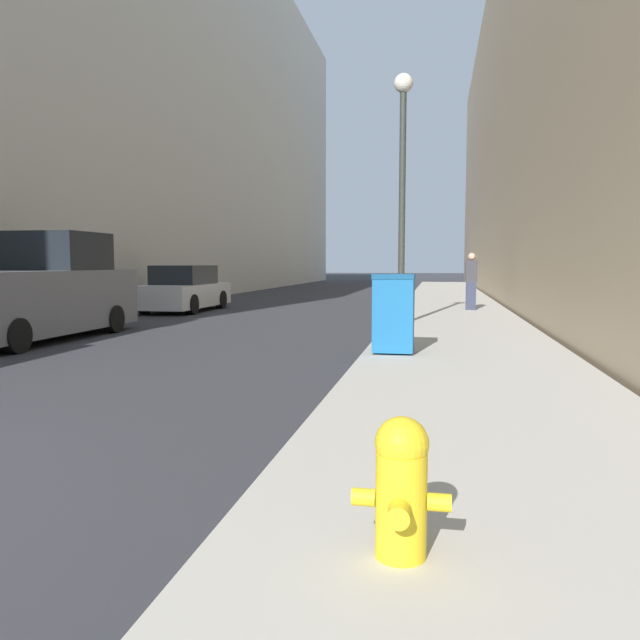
{
  "coord_description": "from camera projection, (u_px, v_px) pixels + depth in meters",
  "views": [
    {
      "loc": [
        5.39,
        -2.42,
        1.62
      ],
      "look_at": [
        1.31,
        19.19,
        -0.4
      ],
      "focal_mm": 35.0,
      "sensor_mm": 36.0,
      "label": 1
    }
  ],
  "objects": [
    {
      "name": "pickup_truck",
      "position": [
        32.0,
        294.0,
        13.06
      ],
      "size": [
        2.19,
        5.53,
        2.29
      ],
      "color": "slate",
      "rests_on": "ground"
    },
    {
      "name": "building_left_glass",
      "position": [
        94.0,
        85.0,
        30.08
      ],
      "size": [
        12.0,
        60.0,
        20.35
      ],
      "color": "beige",
      "rests_on": "ground"
    },
    {
      "name": "fire_hydrant",
      "position": [
        401.0,
        484.0,
        3.14
      ],
      "size": [
        0.5,
        0.39,
        0.72
      ],
      "color": "yellow",
      "rests_on": "sidewalk_right"
    },
    {
      "name": "sidewalk_right",
      "position": [
        453.0,
        311.0,
        20.03
      ],
      "size": [
        3.45,
        60.0,
        0.13
      ],
      "color": "#B7B2A8",
      "rests_on": "ground"
    },
    {
      "name": "lamppost",
      "position": [
        402.0,
        173.0,
        14.83
      ],
      "size": [
        0.45,
        0.45,
        5.93
      ],
      "color": "#2D332D",
      "rests_on": "sidewalk_right"
    },
    {
      "name": "trash_bin",
      "position": [
        394.0,
        313.0,
        10.31
      ],
      "size": [
        0.68,
        0.67,
        1.31
      ],
      "color": "#19609E",
      "rests_on": "sidewalk_right"
    },
    {
      "name": "pedestrian_on_sidewalk",
      "position": [
        471.0,
        281.0,
        19.81
      ],
      "size": [
        0.37,
        0.24,
        1.81
      ],
      "color": "#2D3347",
      "rests_on": "sidewalk_right"
    },
    {
      "name": "parked_sedan_near",
      "position": [
        185.0,
        290.0,
        21.01
      ],
      "size": [
        1.83,
        4.46,
        1.54
      ],
      "color": "silver",
      "rests_on": "ground"
    }
  ]
}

